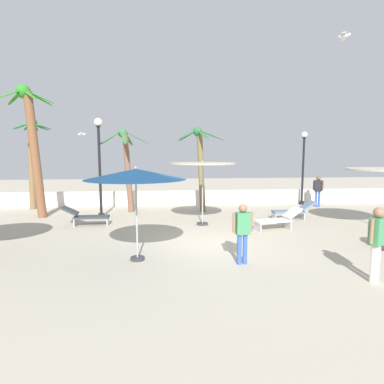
{
  "coord_description": "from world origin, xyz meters",
  "views": [
    {
      "loc": [
        -1.19,
        -9.6,
        2.92
      ],
      "look_at": [
        0.0,
        2.9,
        1.4
      ],
      "focal_mm": 29.13,
      "sensor_mm": 36.0,
      "label": 1
    }
  ],
  "objects_px": {
    "patio_umbrella_1": "(203,166)",
    "guest_2": "(377,237)",
    "palm_tree_2": "(32,153)",
    "seagull_1": "(81,134)",
    "palm_tree_1": "(126,160)",
    "lamp_post_0": "(303,162)",
    "lounge_chair_1": "(278,219)",
    "lamp_post_1": "(99,158)",
    "patio_umbrella_0": "(136,175)",
    "guest_0": "(243,228)",
    "lounge_chair_0": "(293,211)",
    "palm_tree_3": "(32,138)",
    "palm_tree_0": "(200,159)",
    "seagull_0": "(344,36)",
    "guest_1": "(318,188)",
    "lounge_chair_2": "(86,216)"
  },
  "relations": [
    {
      "from": "guest_1",
      "to": "seagull_0",
      "type": "relative_size",
      "value": 1.84
    },
    {
      "from": "palm_tree_1",
      "to": "lounge_chair_1",
      "type": "xyz_separation_m",
      "value": [
        6.29,
        -4.27,
        -2.26
      ]
    },
    {
      "from": "patio_umbrella_0",
      "to": "seagull_0",
      "type": "xyz_separation_m",
      "value": [
        6.75,
        1.82,
        4.44
      ]
    },
    {
      "from": "patio_umbrella_0",
      "to": "palm_tree_2",
      "type": "bearing_deg",
      "value": 124.99
    },
    {
      "from": "patio_umbrella_1",
      "to": "palm_tree_3",
      "type": "height_order",
      "value": "palm_tree_3"
    },
    {
      "from": "lamp_post_1",
      "to": "lounge_chair_2",
      "type": "distance_m",
      "value": 2.87
    },
    {
      "from": "patio_umbrella_0",
      "to": "palm_tree_0",
      "type": "relative_size",
      "value": 0.64
    },
    {
      "from": "patio_umbrella_1",
      "to": "patio_umbrella_0",
      "type": "bearing_deg",
      "value": -119.57
    },
    {
      "from": "palm_tree_3",
      "to": "lounge_chair_1",
      "type": "xyz_separation_m",
      "value": [
        10.36,
        -3.3,
        -3.26
      ]
    },
    {
      "from": "guest_0",
      "to": "lounge_chair_0",
      "type": "bearing_deg",
      "value": 55.37
    },
    {
      "from": "patio_umbrella_1",
      "to": "guest_2",
      "type": "bearing_deg",
      "value": -62.73
    },
    {
      "from": "palm_tree_3",
      "to": "lounge_chair_2",
      "type": "bearing_deg",
      "value": -35.61
    },
    {
      "from": "palm_tree_0",
      "to": "seagull_0",
      "type": "distance_m",
      "value": 7.96
    },
    {
      "from": "lounge_chair_1",
      "to": "seagull_1",
      "type": "bearing_deg",
      "value": 151.57
    },
    {
      "from": "palm_tree_1",
      "to": "palm_tree_3",
      "type": "xyz_separation_m",
      "value": [
        -4.06,
        -0.98,
        0.99
      ]
    },
    {
      "from": "lamp_post_1",
      "to": "lamp_post_0",
      "type": "bearing_deg",
      "value": 14.41
    },
    {
      "from": "guest_2",
      "to": "lounge_chair_0",
      "type": "bearing_deg",
      "value": 81.44
    },
    {
      "from": "patio_umbrella_0",
      "to": "seagull_1",
      "type": "height_order",
      "value": "seagull_1"
    },
    {
      "from": "patio_umbrella_0",
      "to": "guest_0",
      "type": "distance_m",
      "value": 3.19
    },
    {
      "from": "patio_umbrella_0",
      "to": "lounge_chair_1",
      "type": "distance_m",
      "value": 6.38
    },
    {
      "from": "guest_2",
      "to": "patio_umbrella_1",
      "type": "bearing_deg",
      "value": 117.27
    },
    {
      "from": "patio_umbrella_1",
      "to": "palm_tree_2",
      "type": "relative_size",
      "value": 0.56
    },
    {
      "from": "lounge_chair_0",
      "to": "lounge_chair_2",
      "type": "relative_size",
      "value": 1.01
    },
    {
      "from": "lamp_post_0",
      "to": "lounge_chair_0",
      "type": "bearing_deg",
      "value": -119.26
    },
    {
      "from": "seagull_1",
      "to": "guest_1",
      "type": "bearing_deg",
      "value": 1.23
    },
    {
      "from": "lamp_post_1",
      "to": "lounge_chair_1",
      "type": "relative_size",
      "value": 2.34
    },
    {
      "from": "patio_umbrella_0",
      "to": "guest_0",
      "type": "xyz_separation_m",
      "value": [
        2.81,
        -0.6,
        -1.39
      ]
    },
    {
      "from": "lounge_chair_1",
      "to": "guest_2",
      "type": "height_order",
      "value": "guest_2"
    },
    {
      "from": "palm_tree_0",
      "to": "guest_0",
      "type": "distance_m",
      "value": 8.02
    },
    {
      "from": "patio_umbrella_0",
      "to": "seagull_1",
      "type": "relative_size",
      "value": 2.25
    },
    {
      "from": "guest_2",
      "to": "palm_tree_2",
      "type": "bearing_deg",
      "value": 137.27
    },
    {
      "from": "lounge_chair_2",
      "to": "seagull_1",
      "type": "height_order",
      "value": "seagull_1"
    },
    {
      "from": "palm_tree_2",
      "to": "lamp_post_1",
      "type": "bearing_deg",
      "value": -33.87
    },
    {
      "from": "guest_2",
      "to": "lounge_chair_2",
      "type": "bearing_deg",
      "value": 140.88
    },
    {
      "from": "palm_tree_0",
      "to": "seagull_1",
      "type": "relative_size",
      "value": 3.51
    },
    {
      "from": "patio_umbrella_1",
      "to": "lounge_chair_0",
      "type": "xyz_separation_m",
      "value": [
        4.23,
        0.71,
        -2.04
      ]
    },
    {
      "from": "patio_umbrella_1",
      "to": "seagull_0",
      "type": "xyz_separation_m",
      "value": [
        4.4,
        -2.33,
        4.38
      ]
    },
    {
      "from": "lamp_post_1",
      "to": "seagull_1",
      "type": "bearing_deg",
      "value": 125.12
    },
    {
      "from": "lamp_post_1",
      "to": "seagull_1",
      "type": "distance_m",
      "value": 2.31
    },
    {
      "from": "lounge_chair_0",
      "to": "guest_1",
      "type": "height_order",
      "value": "guest_1"
    },
    {
      "from": "palm_tree_1",
      "to": "lounge_chair_1",
      "type": "bearing_deg",
      "value": -34.18
    },
    {
      "from": "patio_umbrella_1",
      "to": "seagull_1",
      "type": "relative_size",
      "value": 2.19
    },
    {
      "from": "palm_tree_3",
      "to": "seagull_1",
      "type": "bearing_deg",
      "value": 34.84
    },
    {
      "from": "lamp_post_1",
      "to": "guest_2",
      "type": "distance_m",
      "value": 11.29
    },
    {
      "from": "palm_tree_1",
      "to": "lamp_post_0",
      "type": "height_order",
      "value": "lamp_post_0"
    },
    {
      "from": "guest_2",
      "to": "seagull_0",
      "type": "height_order",
      "value": "seagull_0"
    },
    {
      "from": "lamp_post_0",
      "to": "lounge_chair_0",
      "type": "xyz_separation_m",
      "value": [
        -2.24,
        -4.01,
        -2.06
      ]
    },
    {
      "from": "palm_tree_0",
      "to": "lounge_chair_2",
      "type": "distance_m",
      "value": 6.21
    },
    {
      "from": "lamp_post_1",
      "to": "lounge_chair_0",
      "type": "xyz_separation_m",
      "value": [
        8.72,
        -1.19,
        -2.37
      ]
    },
    {
      "from": "palm_tree_2",
      "to": "seagull_1",
      "type": "relative_size",
      "value": 3.93
    }
  ]
}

